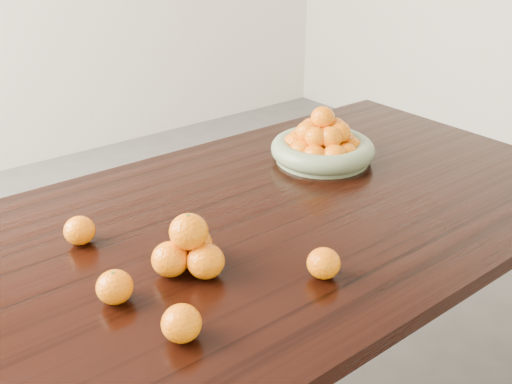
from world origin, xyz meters
TOP-DOWN VIEW (x-y plane):
  - dining_table at (0.00, 0.00)m, footprint 2.00×1.00m
  - fruit_bowl at (0.42, 0.16)m, footprint 0.32×0.32m
  - orange_pyramid at (-0.22, -0.10)m, footprint 0.15×0.15m
  - loose_orange_0 at (-0.40, -0.11)m, footprint 0.07×0.07m
  - loose_orange_1 at (-0.35, -0.28)m, footprint 0.07×0.07m
  - loose_orange_2 at (-0.02, -0.30)m, footprint 0.07×0.07m
  - loose_orange_3 at (-0.36, 0.15)m, footprint 0.07×0.07m

SIDE VIEW (x-z plane):
  - dining_table at x=0.00m, z-range 0.29..1.04m
  - loose_orange_2 at x=-0.02m, z-range 0.75..0.82m
  - loose_orange_3 at x=-0.36m, z-range 0.75..0.82m
  - loose_orange_0 at x=-0.40m, z-range 0.75..0.82m
  - loose_orange_1 at x=-0.35m, z-range 0.75..0.82m
  - fruit_bowl at x=0.42m, z-range 0.71..0.88m
  - orange_pyramid at x=-0.22m, z-range 0.74..0.87m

